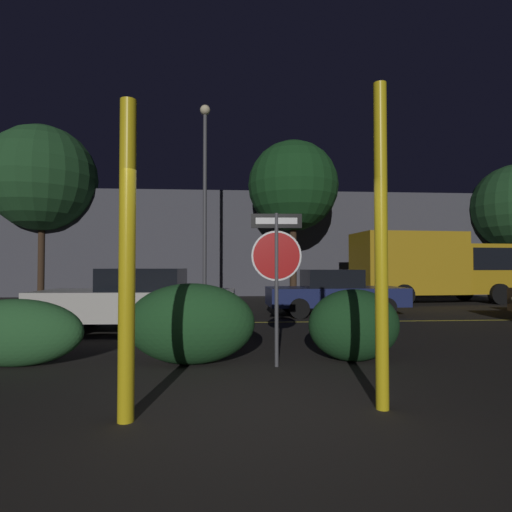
{
  "coord_description": "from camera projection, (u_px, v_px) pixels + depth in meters",
  "views": [
    {
      "loc": [
        -0.21,
        -4.19,
        1.53
      ],
      "look_at": [
        0.32,
        3.68,
        1.74
      ],
      "focal_mm": 28.0,
      "sensor_mm": 36.0,
      "label": 1
    }
  ],
  "objects": [
    {
      "name": "hedge_bush_1",
      "position": [
        15.0,
        333.0,
        6.11
      ],
      "size": [
        2.06,
        0.76,
        1.03
      ],
      "primitive_type": "ellipsoid",
      "color": "#2D6633",
      "rests_on": "ground_plane"
    },
    {
      "name": "road_center_stripe",
      "position": [
        237.0,
        322.0,
        10.9
      ],
      "size": [
        42.28,
        0.12,
        0.01
      ],
      "primitive_type": "cube",
      "color": "gold",
      "rests_on": "ground_plane"
    },
    {
      "name": "yellow_pole_right",
      "position": [
        381.0,
        244.0,
        4.32
      ],
      "size": [
        0.14,
        0.14,
        3.54
      ],
      "primitive_type": "cylinder",
      "color": "yellow",
      "rests_on": "ground_plane"
    },
    {
      "name": "passing_car_2",
      "position": [
        139.0,
        300.0,
        9.42
      ],
      "size": [
        4.69,
        2.06,
        1.49
      ],
      "rotation": [
        0.0,
        0.0,
        1.54
      ],
      "color": "silver",
      "rests_on": "ground_plane"
    },
    {
      "name": "hedge_bush_2",
      "position": [
        191.0,
        323.0,
        6.28
      ],
      "size": [
        2.01,
        1.05,
        1.27
      ],
      "primitive_type": "ellipsoid",
      "color": "#1E4C23",
      "rests_on": "ground_plane"
    },
    {
      "name": "street_lamp",
      "position": [
        205.0,
        181.0,
        16.62
      ],
      "size": [
        0.43,
        0.43,
        8.31
      ],
      "color": "#4C4C51",
      "rests_on": "ground_plane"
    },
    {
      "name": "hedge_bush_3",
      "position": [
        354.0,
        325.0,
        6.48
      ],
      "size": [
        1.48,
        0.97,
        1.16
      ],
      "primitive_type": "ellipsoid",
      "color": "#19421E",
      "rests_on": "ground_plane"
    },
    {
      "name": "stop_sign",
      "position": [
        276.0,
        258.0,
        6.14
      ],
      "size": [
        0.79,
        0.07,
        2.36
      ],
      "rotation": [
        0.0,
        0.0,
        -0.06
      ],
      "color": "#4C4C51",
      "rests_on": "ground_plane"
    },
    {
      "name": "delivery_truck",
      "position": [
        437.0,
        265.0,
        17.01
      ],
      "size": [
        7.05,
        2.8,
        2.95
      ],
      "rotation": [
        0.0,
        0.0,
        -1.5
      ],
      "color": "gold",
      "rests_on": "ground_plane"
    },
    {
      "name": "passing_car_3",
      "position": [
        334.0,
        292.0,
        12.68
      ],
      "size": [
        4.42,
        1.93,
        1.44
      ],
      "rotation": [
        0.0,
        0.0,
        -1.55
      ],
      "color": "navy",
      "rests_on": "ground_plane"
    },
    {
      "name": "building_backdrop",
      "position": [
        276.0,
        245.0,
        22.65
      ],
      "size": [
        33.07,
        3.58,
        5.52
      ],
      "primitive_type": "cube",
      "color": "#4C4C56",
      "rests_on": "ground_plane"
    },
    {
      "name": "tree_1",
      "position": [
        42.0,
        179.0,
        20.11
      ],
      "size": [
        5.29,
        5.29,
        8.63
      ],
      "color": "#422D1E",
      "rests_on": "ground_plane"
    },
    {
      "name": "yellow_pole_left",
      "position": [
        127.0,
        259.0,
        3.98
      ],
      "size": [
        0.16,
        0.16,
        3.21
      ],
      "primitive_type": "cylinder",
      "color": "yellow",
      "rests_on": "ground_plane"
    },
    {
      "name": "ground_plane",
      "position": [
        249.0,
        413.0,
        4.15
      ],
      "size": [
        260.0,
        260.0,
        0.0
      ],
      "primitive_type": "plane",
      "color": "black"
    },
    {
      "name": "tree_2",
      "position": [
        293.0,
        186.0,
        18.72
      ],
      "size": [
        4.21,
        4.21,
        7.43
      ],
      "color": "#422D1E",
      "rests_on": "ground_plane"
    }
  ]
}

